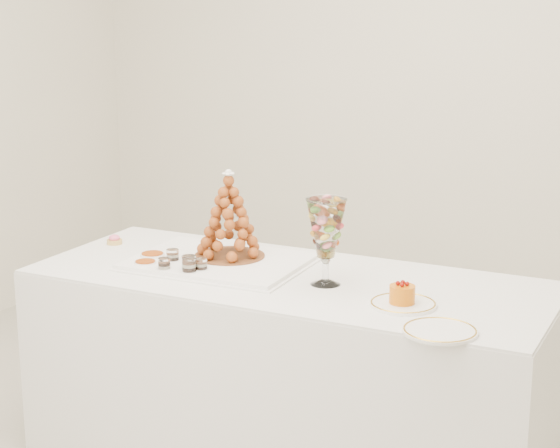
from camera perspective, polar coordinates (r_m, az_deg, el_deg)
The scene contains 15 objects.
buffet_table at distance 3.65m, azimuth 0.55°, elevation -8.87°, with size 2.02×0.91×0.75m.
lace_tray at distance 3.69m, azimuth -3.74°, elevation -2.31°, with size 0.66×0.49×0.02m, color white.
macaron_vase at distance 3.38m, azimuth 2.83°, elevation -0.33°, with size 0.15×0.15×0.32m.
cake_plate at distance 3.23m, azimuth 7.51°, elevation -4.87°, with size 0.23×0.23×0.01m, color white.
spare_plate at distance 2.99m, azimuth 9.72°, elevation -6.45°, with size 0.24×0.24×0.01m, color white.
pink_tart at distance 4.04m, azimuth -10.06°, elevation -0.97°, with size 0.07×0.07×0.04m.
verrine_a at distance 3.68m, azimuth -6.56°, elevation -2.04°, with size 0.05×0.05×0.06m, color white.
verrine_b at distance 3.56m, azimuth -5.57°, elevation -2.51°, with size 0.05×0.05×0.07m, color white.
verrine_c at distance 3.56m, azimuth -4.83°, elevation -2.60°, with size 0.05×0.05×0.06m, color white.
verrine_d at distance 3.57m, azimuth -7.07°, elevation -2.56°, with size 0.05×0.05×0.06m, color white.
verrine_e at distance 3.53m, azimuth -5.55°, elevation -2.66°, with size 0.05×0.05×0.07m, color white.
ramekin_back at distance 3.76m, azimuth -7.78°, elevation -2.03°, with size 0.10×0.10×0.03m, color white.
ramekin_front at distance 3.66m, azimuth -8.21°, elevation -2.49°, with size 0.09×0.09×0.03m, color white.
croquembouche at distance 3.68m, azimuth -3.13°, elevation 0.58°, with size 0.28×0.28×0.35m.
mousse_cake at distance 3.21m, azimuth 7.46°, elevation -4.25°, with size 0.09×0.09×0.08m.
Camera 1 is at (1.70, -2.81, 1.78)m, focal length 60.00 mm.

